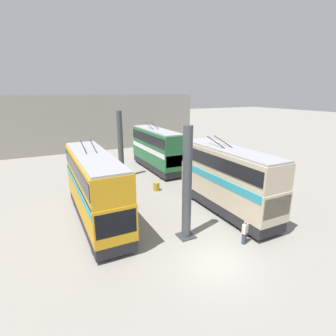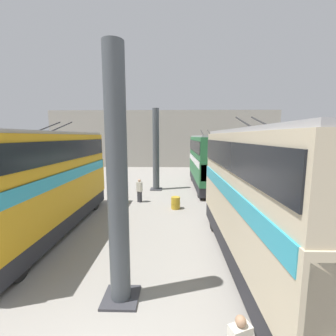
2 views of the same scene
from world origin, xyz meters
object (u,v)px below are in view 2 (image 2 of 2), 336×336
Objects in this scene: bus_left_far at (207,158)px; bus_right_far at (46,177)px; bus_left_near at (261,191)px; person_aisle_midway at (140,190)px; oil_drum at (176,203)px.

bus_right_far is at bearing 137.74° from bus_left_far.
bus_left_near is 10.21m from person_aisle_midway.
bus_right_far is 6.94m from person_aisle_midway.
oil_drum is at bearing -84.33° from person_aisle_midway.
bus_left_near is 11.95× the size of oil_drum.
bus_right_far is 6.01× the size of person_aisle_midway.
oil_drum is at bearing -58.82° from bus_right_far.
bus_left_near is at bearing -106.30° from bus_right_far.
person_aisle_midway is 2.14× the size of oil_drum.
bus_left_near is 5.57× the size of person_aisle_midway.
person_aisle_midway is (-5.05, 5.70, -1.88)m from bus_left_far.
bus_right_far is 12.89× the size of oil_drum.
bus_left_far is at bearing -13.43° from person_aisle_midway.
bus_left_far is 0.94× the size of bus_right_far.
oil_drum is (6.72, 3.03, -2.53)m from bus_left_near.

